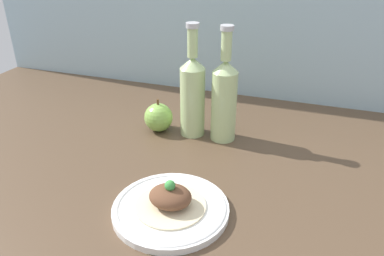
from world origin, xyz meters
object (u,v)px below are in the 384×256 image
at_px(plate, 171,208).
at_px(cider_bottle_right, 224,98).
at_px(plated_food, 170,198).
at_px(cider_bottle_left, 193,94).
at_px(apple, 158,117).

distance_m(plate, cider_bottle_right, 0.34).
height_order(plated_food, cider_bottle_left, cider_bottle_left).
relative_size(plate, plated_food, 1.65).
bearing_deg(cider_bottle_right, plate, -93.38).
distance_m(cider_bottle_left, apple, 0.12).
relative_size(plated_food, cider_bottle_right, 0.46).
bearing_deg(plate, apple, 117.16).
xyz_separation_m(cider_bottle_right, apple, (-0.18, -0.01, -0.08)).
relative_size(cider_bottle_left, apple, 3.20).
relative_size(plated_food, cider_bottle_left, 0.46).
relative_size(plate, cider_bottle_right, 0.77).
relative_size(cider_bottle_left, cider_bottle_right, 1.00).
bearing_deg(plated_food, apple, 117.16).
relative_size(plated_food, apple, 1.49).
xyz_separation_m(cider_bottle_left, apple, (-0.09, -0.01, -0.08)).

